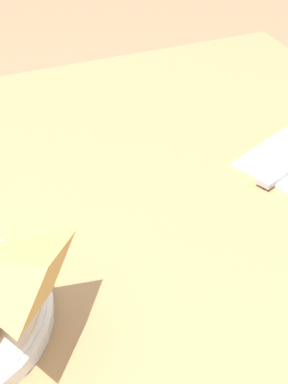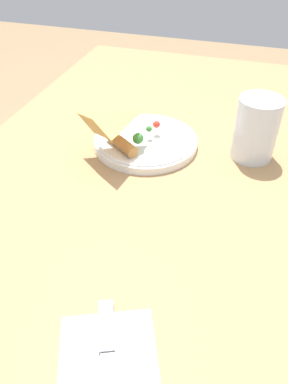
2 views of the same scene
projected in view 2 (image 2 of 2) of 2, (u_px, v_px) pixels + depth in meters
The scene contains 6 objects.
ground_plane at pixel (164, 344), 1.20m from camera, with size 6.00×6.00×0.00m, color #997A56.
dining_table at pixel (173, 198), 0.81m from camera, with size 1.24×0.85×0.71m.
plate_pizza at pixel (145, 140), 0.79m from camera, with size 0.22×0.22×0.05m.
milk_glass at pixel (256, 130), 0.73m from camera, with size 0.09×0.09×0.13m.
napkin_folded at pixel (109, 374), 0.43m from camera, with size 0.19×0.17×0.00m.
butter_knife at pixel (108, 364), 0.43m from camera, with size 0.18×0.09×0.01m.
Camera 2 is at (0.60, 0.12, 1.14)m, focal length 35.00 mm.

